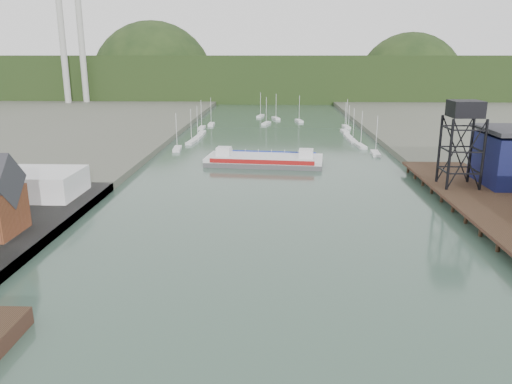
{
  "coord_description": "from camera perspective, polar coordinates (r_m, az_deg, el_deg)",
  "views": [
    {
      "loc": [
        0.12,
        -35.24,
        26.1
      ],
      "look_at": [
        -2.88,
        45.16,
        4.0
      ],
      "focal_mm": 35.0,
      "sensor_mm": 36.0,
      "label": 1
    }
  ],
  "objects": [
    {
      "name": "chain_ferry",
      "position": [
        123.35,
        0.97,
        3.7
      ],
      "size": [
        29.41,
        14.27,
        4.09
      ],
      "rotation": [
        0.0,
        0.0,
        -0.11
      ],
      "color": "#4C4B4E",
      "rests_on": "ground"
    },
    {
      "name": "distant_hills",
      "position": [
        336.98,
        1.47,
        12.68
      ],
      "size": [
        500.0,
        120.0,
        80.0
      ],
      "color": "black",
      "rests_on": "ground"
    },
    {
      "name": "lift_tower",
      "position": [
        100.1,
        22.76,
        8.19
      ],
      "size": [
        6.5,
        6.5,
        16.0
      ],
      "color": "black",
      "rests_on": "east_pier"
    },
    {
      "name": "white_shed",
      "position": [
        98.53,
        -24.54,
        0.9
      ],
      "size": [
        18.0,
        12.0,
        4.5
      ],
      "primitive_type": "cube",
      "color": "silver",
      "rests_on": "west_quay"
    },
    {
      "name": "smokestacks",
      "position": [
        288.03,
        -20.22,
        15.23
      ],
      "size": [
        11.2,
        8.2,
        60.0
      ],
      "color": "#AFAFAA",
      "rests_on": "ground"
    },
    {
      "name": "marina_sailboats",
      "position": [
        175.6,
        2.12,
        6.92
      ],
      "size": [
        57.71,
        92.65,
        0.9
      ],
      "color": "silver",
      "rests_on": "ground"
    },
    {
      "name": "east_pier",
      "position": [
        91.57,
        25.81,
        -1.54
      ],
      "size": [
        14.0,
        70.0,
        2.45
      ],
      "color": "black",
      "rests_on": "ground"
    }
  ]
}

